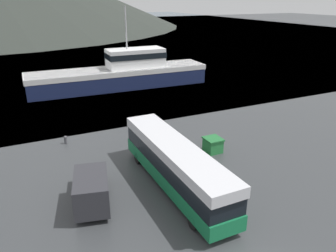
# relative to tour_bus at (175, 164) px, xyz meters

# --- Properties ---
(water_surface) EXTENTS (240.00, 240.00, 0.00)m
(water_surface) POSITION_rel_tour_bus_xyz_m (0.37, 132.46, -1.86)
(water_surface) COLOR #3D5160
(water_surface) RESTS_ON ground
(tour_bus) EXTENTS (2.51, 12.87, 3.30)m
(tour_bus) POSITION_rel_tour_bus_xyz_m (0.00, 0.00, 0.00)
(tour_bus) COLOR #146B3D
(tour_bus) RESTS_ON ground
(delivery_van) EXTENTS (3.23, 5.60, 2.28)m
(delivery_van) POSITION_rel_tour_bus_xyz_m (-5.71, 0.51, -0.64)
(delivery_van) COLOR #2D2D33
(delivery_van) RESTS_ON ground
(fishing_boat) EXTENTS (26.20, 6.14, 11.38)m
(fishing_boat) POSITION_rel_tour_bus_xyz_m (5.33, 27.98, 0.25)
(fishing_boat) COLOR #19234C
(fishing_boat) RESTS_ON water_surface
(storage_bin) EXTENTS (1.42, 1.53, 1.27)m
(storage_bin) POSITION_rel_tour_bus_xyz_m (5.51, 3.65, -1.21)
(storage_bin) COLOR #287F3D
(storage_bin) RESTS_ON ground
(small_boat) EXTENTS (4.91, 6.97, 1.01)m
(small_boat) POSITION_rel_tour_bus_xyz_m (14.60, 30.96, -1.35)
(small_boat) COLOR black
(small_boat) RESTS_ON water_surface
(mooring_bollard) EXTENTS (0.31, 0.31, 0.78)m
(mooring_bollard) POSITION_rel_tour_bus_xyz_m (-5.76, 10.86, -1.43)
(mooring_bollard) COLOR #4C4C51
(mooring_bollard) RESTS_ON ground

